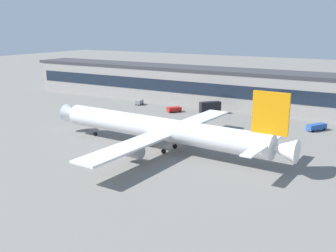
{
  "coord_description": "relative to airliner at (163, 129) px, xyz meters",
  "views": [
    {
      "loc": [
        49.78,
        -83.25,
        29.77
      ],
      "look_at": [
        -0.61,
        1.13,
        5.0
      ],
      "focal_mm": 42.85,
      "sensor_mm": 36.0,
      "label": 1
    }
  ],
  "objects": [
    {
      "name": "belt_loader",
      "position": [
        28.82,
        38.61,
        -4.05
      ],
      "size": [
        5.08,
        6.49,
        1.95
      ],
      "color": "#2651A5",
      "rests_on": "ground_plane"
    },
    {
      "name": "terminal_building",
      "position": [
        -0.32,
        60.03,
        1.74
      ],
      "size": [
        199.41,
        16.32,
        13.84
      ],
      "color": "#9E9993",
      "rests_on": "ground_plane"
    },
    {
      "name": "pushback_tractor",
      "position": [
        -19.58,
        39.59,
        -4.16
      ],
      "size": [
        4.87,
        5.43,
        1.75
      ],
      "color": "red",
      "rests_on": "ground_plane"
    },
    {
      "name": "ground_plane",
      "position": [
        -0.32,
        2.91,
        -5.21
      ],
      "size": [
        600.0,
        600.0,
        0.0
      ],
      "primitive_type": "plane",
      "color": "slate"
    },
    {
      "name": "catering_truck",
      "position": [
        -7.54,
        43.78,
        -2.91
      ],
      "size": [
        6.86,
        7.0,
        4.15
      ],
      "color": "black",
      "rests_on": "ground_plane"
    },
    {
      "name": "airliner",
      "position": [
        0.0,
        0.0,
        0.0
      ],
      "size": [
        66.36,
        57.12,
        16.81
      ],
      "color": "white",
      "rests_on": "ground_plane"
    },
    {
      "name": "baggage_tug",
      "position": [
        -37.84,
        44.21,
        -4.12
      ],
      "size": [
        2.64,
        3.9,
        1.85
      ],
      "color": "gray",
      "rests_on": "ground_plane"
    }
  ]
}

